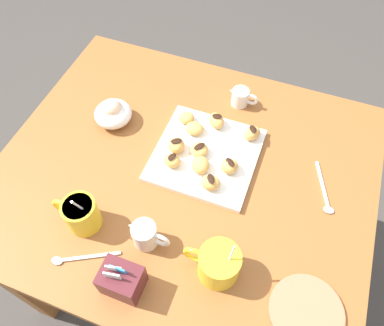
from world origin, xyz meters
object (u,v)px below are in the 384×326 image
(coffee_mug_yellow_right, at_px, (81,213))
(chocolate_sauce_pitcher, at_px, (241,97))
(beignet_9, at_px, (230,166))
(beignet_1, at_px, (186,118))
(cream_pitcher_white, at_px, (145,235))
(beignet_7, at_px, (200,165))
(ice_cream_bowl, at_px, (113,113))
(beignet_2, at_px, (217,121))
(beignet_6, at_px, (172,161))
(pastry_plate_square, at_px, (206,155))
(saucer_coral_left, at_px, (306,312))
(beignet_0, at_px, (211,183))
(sugar_caddy, at_px, (122,280))
(coffee_mug_yellow_left, at_px, (218,263))
(beignet_8, at_px, (252,133))
(beignet_4, at_px, (199,150))
(dining_table, at_px, (185,194))
(beignet_3, at_px, (176,145))
(beignet_5, at_px, (194,128))

(coffee_mug_yellow_right, distance_m, chocolate_sauce_pitcher, 0.58)
(beignet_9, bearing_deg, beignet_1, -35.34)
(coffee_mug_yellow_right, relative_size, cream_pitcher_white, 1.34)
(beignet_7, bearing_deg, cream_pitcher_white, 77.26)
(ice_cream_bowl, distance_m, beignet_1, 0.22)
(beignet_2, distance_m, beignet_6, 0.19)
(pastry_plate_square, distance_m, coffee_mug_yellow_right, 0.37)
(saucer_coral_left, distance_m, beignet_0, 0.37)
(ice_cream_bowl, bearing_deg, sugar_caddy, 119.70)
(coffee_mug_yellow_left, bearing_deg, coffee_mug_yellow_right, -0.00)
(beignet_7, height_order, beignet_8, same)
(beignet_2, distance_m, beignet_8, 0.11)
(beignet_6, bearing_deg, beignet_4, -131.44)
(sugar_caddy, height_order, beignet_7, sugar_caddy)
(beignet_2, bearing_deg, coffee_mug_yellow_left, 108.88)
(coffee_mug_yellow_left, bearing_deg, beignet_7, -61.95)
(beignet_8, bearing_deg, pastry_plate_square, 43.91)
(beignet_2, bearing_deg, beignet_6, 69.11)
(coffee_mug_yellow_left, xyz_separation_m, cream_pitcher_white, (0.18, -0.01, -0.01))
(beignet_4, height_order, beignet_6, beignet_6)
(saucer_coral_left, relative_size, beignet_6, 3.42)
(coffee_mug_yellow_right, distance_m, beignet_2, 0.46)
(sugar_caddy, relative_size, beignet_4, 2.11)
(beignet_7, relative_size, beignet_9, 1.12)
(pastry_plate_square, bearing_deg, dining_table, 59.23)
(dining_table, xyz_separation_m, beignet_1, (0.05, -0.16, 0.16))
(ice_cream_bowl, height_order, beignet_1, ice_cream_bowl)
(ice_cream_bowl, relative_size, beignet_0, 2.15)
(beignet_0, bearing_deg, cream_pitcher_white, 63.44)
(pastry_plate_square, xyz_separation_m, ice_cream_bowl, (0.30, -0.03, 0.03))
(beignet_1, distance_m, beignet_3, 0.11)
(cream_pitcher_white, height_order, beignet_5, cream_pitcher_white)
(ice_cream_bowl, xyz_separation_m, beignet_2, (-0.30, -0.08, -0.00))
(beignet_6, bearing_deg, beignet_2, -110.89)
(beignet_4, bearing_deg, beignet_8, -138.96)
(coffee_mug_yellow_left, relative_size, beignet_6, 2.85)
(beignet_5, relative_size, beignet_7, 0.99)
(dining_table, xyz_separation_m, beignet_2, (-0.03, -0.18, 0.16))
(pastry_plate_square, height_order, beignet_0, beignet_0)
(beignet_4, distance_m, beignet_8, 0.16)
(chocolate_sauce_pitcher, distance_m, beignet_3, 0.27)
(beignet_5, xyz_separation_m, beignet_6, (0.02, 0.13, 0.00))
(chocolate_sauce_pitcher, xyz_separation_m, saucer_coral_left, (-0.31, 0.55, -0.03))
(beignet_4, bearing_deg, beignet_5, -59.70)
(beignet_2, bearing_deg, sugar_caddy, 84.62)
(beignet_0, xyz_separation_m, beignet_3, (0.13, -0.08, 0.00))
(pastry_plate_square, height_order, beignet_2, beignet_2)
(chocolate_sauce_pitcher, distance_m, saucer_coral_left, 0.63)
(beignet_7, bearing_deg, beignet_3, -23.55)
(dining_table, distance_m, ice_cream_bowl, 0.32)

